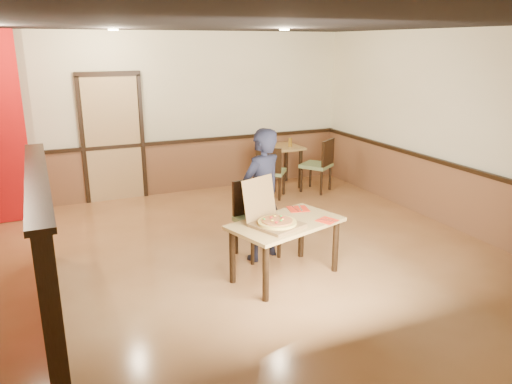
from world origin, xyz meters
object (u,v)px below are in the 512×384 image
diner (262,195)px  pizza_box (274,220)px  diner_chair (254,215)px  side_chair_right (320,163)px  main_table (286,231)px  side_chair_left (270,170)px  condiment (290,142)px  side_table (280,156)px

diner → pizza_box: diner is taller
diner_chair → side_chair_right: (2.20, 2.09, 0.00)m
main_table → side_chair_left: size_ratio=1.54×
diner_chair → pizza_box: size_ratio=1.39×
main_table → diner: (-0.02, 0.60, 0.25)m
diner → condiment: size_ratio=10.16×
diner_chair → pizza_box: 0.83m
main_table → diner_chair: 0.75m
diner → main_table: bearing=70.5°
pizza_box → diner: bearing=55.6°
main_table → diner: diner is taller
diner_chair → side_table: bearing=49.2°
diner → side_chair_left: bearing=-139.7°
side_chair_left → main_table: bearing=105.8°
condiment → main_table: bearing=-118.3°
side_chair_left → condiment: bearing=-104.0°
main_table → side_table: side_table is taller
diner_chair → side_table: diner_chair is taller
side_table → pizza_box: pizza_box is taller
side_table → diner: 3.31m
side_table → side_chair_right: bearing=-51.1°
side_chair_right → pizza_box: 3.71m
diner → side_table: bearing=-142.4°
diner → pizza_box: 0.67m
side_chair_left → side_chair_right: bearing=-142.3°
main_table → pizza_box: pizza_box is taller
diner_chair → side_table: (1.71, 2.70, 0.06)m
main_table → pizza_box: (-0.18, -0.05, 0.17)m
side_chair_left → diner_chair: bearing=97.8°
diner → condiment: 3.29m
side_chair_left → diner: 2.56m
condiment → side_chair_right: bearing=-55.1°
diner_chair → side_chair_left: bearing=51.4°
main_table → side_chair_right: (2.14, 2.83, -0.04)m
main_table → condiment: condiment is taller
side_chair_left → condiment: (0.63, 0.49, 0.34)m
side_chair_right → side_table: bearing=-86.2°
side_chair_right → pizza_box: size_ratio=1.40×
diner → pizza_box: bearing=55.0°
condiment → diner_chair: bearing=-125.6°
diner_chair → side_chair_right: bearing=35.1°
pizza_box → condiment: 3.92m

